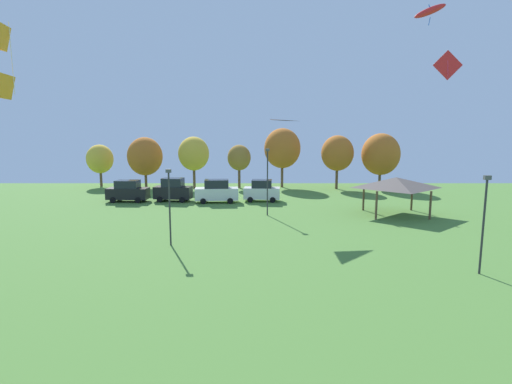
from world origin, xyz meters
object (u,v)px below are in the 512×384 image
at_px(treeline_tree_2, 194,154).
at_px(treeline_tree_0, 100,159).
at_px(kite_flying_6, 430,11).
at_px(treeline_tree_5, 338,153).
at_px(treeline_tree_1, 145,156).
at_px(light_post_2, 484,219).
at_px(parked_car_third_from_left, 217,191).
at_px(light_post_1, 170,202).
at_px(treeline_tree_3, 239,158).
at_px(light_post_0, 268,178).
at_px(parked_car_rightmost_in_row, 262,191).
at_px(kite_flying_9, 269,130).
at_px(parked_car_leftmost, 128,191).
at_px(treeline_tree_4, 283,148).
at_px(kite_flying_7, 448,65).
at_px(treeline_tree_6, 381,154).
at_px(parked_car_second_from_left, 173,190).
at_px(park_pavilion, 396,183).

bearing_deg(treeline_tree_2, treeline_tree_0, 170.10).
xyz_separation_m(kite_flying_6, treeline_tree_5, (-2.51, 21.83, -12.32)).
bearing_deg(treeline_tree_1, light_post_2, -50.94).
xyz_separation_m(parked_car_third_from_left, light_post_1, (-1.57, -17.06, 1.80)).
relative_size(treeline_tree_1, treeline_tree_3, 1.17).
xyz_separation_m(light_post_1, treeline_tree_2, (-2.63, 28.10, 1.81)).
relative_size(treeline_tree_3, treeline_tree_5, 0.82).
distance_m(kite_flying_6, light_post_0, 19.07).
xyz_separation_m(parked_car_rightmost_in_row, light_post_1, (-6.64, -17.86, 1.85)).
relative_size(treeline_tree_1, treeline_tree_5, 0.96).
bearing_deg(light_post_2, treeline_tree_1, 129.06).
relative_size(kite_flying_6, light_post_2, 0.46).
relative_size(parked_car_third_from_left, parked_car_rightmost_in_row, 1.17).
relative_size(parked_car_third_from_left, treeline_tree_3, 0.81).
distance_m(kite_flying_9, treeline_tree_5, 21.79).
relative_size(parked_car_leftmost, treeline_tree_4, 0.56).
xyz_separation_m(kite_flying_7, parked_car_rightmost_in_row, (-14.84, 11.59, -11.98)).
relative_size(kite_flying_9, treeline_tree_5, 0.47).
relative_size(treeline_tree_2, treeline_tree_3, 1.19).
height_order(parked_car_rightmost_in_row, treeline_tree_3, treeline_tree_3).
relative_size(parked_car_leftmost, parked_car_rightmost_in_row, 1.12).
height_order(light_post_0, treeline_tree_1, treeline_tree_1).
bearing_deg(light_post_1, treeline_tree_0, 118.51).
xyz_separation_m(treeline_tree_1, treeline_tree_5, (26.76, -0.94, 0.49)).
bearing_deg(treeline_tree_4, treeline_tree_3, -172.53).
relative_size(light_post_2, treeline_tree_2, 0.77).
bearing_deg(kite_flying_7, treeline_tree_4, 116.71).
relative_size(kite_flying_7, treeline_tree_4, 0.29).
relative_size(kite_flying_9, treeline_tree_0, 0.57).
height_order(light_post_0, treeline_tree_6, treeline_tree_6).
relative_size(parked_car_second_from_left, park_pavilion, 0.69).
height_order(kite_flying_9, light_post_1, kite_flying_9).
height_order(treeline_tree_4, treeline_tree_6, treeline_tree_4).
bearing_deg(treeline_tree_4, kite_flying_7, -63.29).
relative_size(kite_flying_9, treeline_tree_3, 0.57).
distance_m(kite_flying_9, treeline_tree_0, 32.46).
xyz_separation_m(kite_flying_7, kite_flying_9, (-14.33, 2.51, -5.20)).
distance_m(kite_flying_7, treeline_tree_0, 46.08).
height_order(park_pavilion, treeline_tree_6, treeline_tree_6).
distance_m(treeline_tree_1, treeline_tree_5, 26.78).
relative_size(parked_car_leftmost, parked_car_third_from_left, 0.95).
relative_size(treeline_tree_0, treeline_tree_1, 0.85).
distance_m(kite_flying_9, light_post_1, 12.34).
xyz_separation_m(kite_flying_9, treeline_tree_3, (-3.54, 20.08, -3.73)).
relative_size(kite_flying_7, parked_car_rightmost_in_row, 0.58).
relative_size(parked_car_leftmost, treeline_tree_3, 0.77).
height_order(light_post_2, treeline_tree_6, treeline_tree_6).
height_order(light_post_1, treeline_tree_2, treeline_tree_2).
xyz_separation_m(parked_car_leftmost, light_post_1, (8.55, -17.58, 1.86)).
xyz_separation_m(kite_flying_9, parked_car_second_from_left, (-10.64, 9.11, -6.70)).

